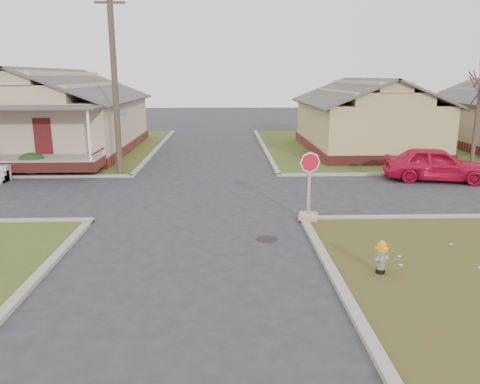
{
  "coord_description": "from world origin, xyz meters",
  "views": [
    {
      "loc": [
        0.97,
        -13.78,
        4.77
      ],
      "look_at": [
        1.43,
        1.0,
        1.1
      ],
      "focal_mm": 35.0,
      "sensor_mm": 36.0,
      "label": 1
    }
  ],
  "objects_px": {
    "utility_pole": "(115,78)",
    "fire_hydrant": "(381,255)",
    "stop_sign": "(308,205)",
    "red_sedan": "(436,164)"
  },
  "relations": [
    {
      "from": "utility_pole",
      "to": "red_sedan",
      "type": "xyz_separation_m",
      "value": [
        14.96,
        -1.55,
        -3.87
      ]
    },
    {
      "from": "red_sedan",
      "to": "stop_sign",
      "type": "bearing_deg",
      "value": 143.07
    },
    {
      "from": "fire_hydrant",
      "to": "stop_sign",
      "type": "xyz_separation_m",
      "value": [
        -1.01,
        4.53,
        0.03
      ]
    },
    {
      "from": "utility_pole",
      "to": "red_sedan",
      "type": "bearing_deg",
      "value": -5.91
    },
    {
      "from": "fire_hydrant",
      "to": "utility_pole",
      "type": "bearing_deg",
      "value": 108.37
    },
    {
      "from": "utility_pole",
      "to": "stop_sign",
      "type": "bearing_deg",
      "value": -43.39
    },
    {
      "from": "stop_sign",
      "to": "red_sedan",
      "type": "xyz_separation_m",
      "value": [
        6.99,
        5.98,
        0.24
      ]
    },
    {
      "from": "fire_hydrant",
      "to": "stop_sign",
      "type": "height_order",
      "value": "stop_sign"
    },
    {
      "from": "stop_sign",
      "to": "red_sedan",
      "type": "height_order",
      "value": "stop_sign"
    },
    {
      "from": "utility_pole",
      "to": "fire_hydrant",
      "type": "bearing_deg",
      "value": -53.36
    }
  ]
}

